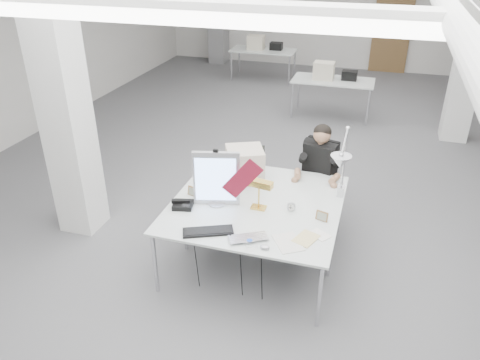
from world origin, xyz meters
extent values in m
cube|color=#535356|center=(0.00, 0.00, -0.01)|extent=(10.00, 14.00, 0.02)
cube|color=silver|center=(0.00, 7.01, 1.60)|extent=(10.00, 0.02, 3.20)
cube|color=white|center=(-2.30, -2.00, 1.60)|extent=(0.45, 0.45, 3.20)
cube|color=white|center=(2.50, 2.50, 1.60)|extent=(0.45, 0.45, 3.20)
cube|color=brown|center=(1.20, 6.94, 1.05)|extent=(0.95, 0.08, 2.10)
cube|color=white|center=(0.00, -4.00, 2.98)|extent=(2.80, 0.14, 0.08)
cube|color=silver|center=(0.00, -2.50, 0.74)|extent=(1.80, 0.90, 0.02)
cube|color=silver|center=(0.00, -1.60, 0.74)|extent=(1.80, 0.90, 0.02)
cube|color=silver|center=(0.20, 3.00, 0.74)|extent=(1.60, 0.80, 0.02)
cube|color=silver|center=(-1.80, 5.20, 0.74)|extent=(1.60, 0.80, 0.02)
cube|color=gray|center=(-3.50, 6.65, 0.60)|extent=(0.45, 0.55, 1.20)
cube|color=#AFAFB4|center=(-0.40, -2.20, 1.06)|extent=(0.49, 0.17, 0.61)
cube|color=maroon|center=(-0.11, -2.23, 1.12)|extent=(0.43, 0.09, 0.47)
cube|color=black|center=(-0.30, -2.74, 0.77)|extent=(0.52, 0.35, 0.02)
imported|color=#A5A5A9|center=(0.13, -2.79, 0.77)|extent=(0.44, 0.39, 0.03)
ellipsoid|color=#AAA9AE|center=(0.29, -2.84, 0.77)|extent=(0.10, 0.06, 0.04)
cube|color=black|center=(-0.73, -2.37, 0.78)|extent=(0.24, 0.23, 0.05)
cube|color=#AA7A49|center=(-0.72, -2.11, 0.81)|extent=(0.14, 0.07, 0.11)
cube|color=#9B6D43|center=(0.73, -2.20, 0.81)|extent=(0.13, 0.07, 0.10)
cylinder|color=#B0B1B5|center=(0.39, -2.10, 0.81)|extent=(0.09, 0.05, 0.09)
cube|color=silver|center=(0.48, -2.68, 0.76)|extent=(0.36, 0.39, 0.01)
cube|color=#D2BE7D|center=(0.63, -2.57, 0.76)|extent=(0.27, 0.31, 0.01)
cube|color=silver|center=(0.75, -2.46, 0.76)|extent=(0.24, 0.23, 0.01)
cube|color=beige|center=(-0.28, -1.57, 0.95)|extent=(0.54, 0.53, 0.40)
camera|label=1|loc=(1.11, -6.28, 3.35)|focal=35.00mm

